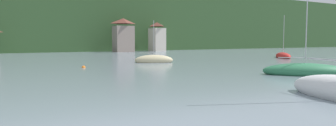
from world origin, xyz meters
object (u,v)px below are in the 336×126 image
object	(u,v)px
shore_building_eastcentral	(157,37)
sailboat_far_4	(154,60)
sailboat_far_1	(283,56)
shore_building_central	(123,36)
sailboat_mid_5	(305,71)
mooring_buoy_near	(84,68)

from	to	relation	value
shore_building_eastcentral	sailboat_far_4	world-z (taller)	shore_building_eastcentral
sailboat_far_1	sailboat_far_4	distance (m)	27.48
shore_building_central	sailboat_mid_5	bearing A→B (deg)	-94.77
sailboat_far_1	sailboat_mid_5	size ratio (longest dim) A/B	0.99
sailboat_far_4	mooring_buoy_near	bearing A→B (deg)	-142.67
sailboat_far_1	sailboat_far_4	xyz separation A→B (m)	(-27.43, 1.78, 0.04)
mooring_buoy_near	sailboat_far_4	bearing A→B (deg)	15.55
sailboat_far_1	sailboat_far_4	world-z (taller)	sailboat_far_1
shore_building_central	shore_building_eastcentral	xyz separation A→B (m)	(11.30, 0.34, -0.39)
sailboat_mid_5	mooring_buoy_near	bearing A→B (deg)	175.78
shore_building_central	shore_building_eastcentral	bearing A→B (deg)	1.72
shore_building_central	mooring_buoy_near	xyz separation A→B (m)	(-22.74, -44.92, -4.74)
shore_building_eastcentral	sailboat_far_4	xyz separation A→B (m)	(-22.31, -42.00, -3.97)
mooring_buoy_near	sailboat_mid_5	bearing A→B (deg)	-48.04
sailboat_far_4	mooring_buoy_near	size ratio (longest dim) A/B	14.00
sailboat_far_1	mooring_buoy_near	world-z (taller)	sailboat_far_1
shore_building_central	sailboat_far_1	distance (m)	46.65
sailboat_far_1	mooring_buoy_near	xyz separation A→B (m)	(-39.15, -1.48, -0.35)
shore_building_eastcentral	sailboat_far_1	bearing A→B (deg)	-83.34
shore_building_central	sailboat_mid_5	size ratio (longest dim) A/B	1.11
shore_building_eastcentral	sailboat_far_1	world-z (taller)	shore_building_eastcentral
shore_building_central	sailboat_mid_5	distance (m)	64.62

